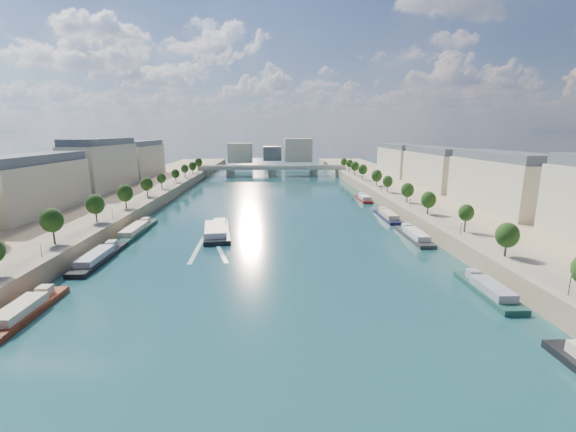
{
  "coord_description": "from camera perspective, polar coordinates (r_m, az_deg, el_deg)",
  "views": [
    {
      "loc": [
        0.69,
        -56.23,
        33.35
      ],
      "look_at": [
        5.67,
        72.89,
        5.0
      ],
      "focal_mm": 24.0,
      "sensor_mm": 36.0,
      "label": 1
    }
  ],
  "objects": [
    {
      "name": "bridge",
      "position": [
        297.34,
        -2.35,
        6.91
      ],
      "size": [
        112.0,
        12.0,
        8.15
      ],
      "color": "#C1B79E",
      "rests_on": "ground"
    },
    {
      "name": "quay_left",
      "position": [
        175.06,
        -26.7,
        0.89
      ],
      "size": [
        44.0,
        520.0,
        5.0
      ],
      "primitive_type": "cube",
      "color": "#9E8460",
      "rests_on": "ground"
    },
    {
      "name": "trees_left",
      "position": [
        169.3,
        -21.44,
        3.75
      ],
      "size": [
        4.8,
        268.8,
        8.26
      ],
      "color": "#382B1E",
      "rests_on": "ground"
    },
    {
      "name": "lamps_left",
      "position": [
        157.69,
        -21.91,
        2.15
      ],
      "size": [
        0.36,
        200.36,
        4.28
      ],
      "color": "black",
      "rests_on": "ground"
    },
    {
      "name": "ground",
      "position": [
        159.75,
        -2.41,
        0.31
      ],
      "size": [
        700.0,
        700.0,
        0.0
      ],
      "primitive_type": "plane",
      "color": "#0B2B32",
      "rests_on": "ground"
    },
    {
      "name": "pave_right",
      "position": [
        168.46,
        17.37,
        2.14
      ],
      "size": [
        14.0,
        520.0,
        0.1
      ],
      "primitive_type": "cube",
      "color": "gray",
      "rests_on": "quay_right"
    },
    {
      "name": "buildings_left",
      "position": [
        189.55,
        -29.23,
        5.7
      ],
      "size": [
        16.0,
        226.0,
        23.2
      ],
      "color": "beige",
      "rests_on": "ground"
    },
    {
      "name": "wake",
      "position": [
        114.42,
        -11.72,
        -4.83
      ],
      "size": [
        11.54,
        26.03,
        0.04
      ],
      "color": "silver",
      "rests_on": "ground"
    },
    {
      "name": "buildings_right",
      "position": [
        188.93,
        24.45,
        6.14
      ],
      "size": [
        16.0,
        226.0,
        23.2
      ],
      "color": "beige",
      "rests_on": "ground"
    },
    {
      "name": "moored_barges_right",
      "position": [
        125.27,
        18.87,
        -3.35
      ],
      "size": [
        5.0,
        164.45,
        3.6
      ],
      "color": "black",
      "rests_on": "ground"
    },
    {
      "name": "tour_barge",
      "position": [
        129.89,
        -10.57,
        -2.22
      ],
      "size": [
        12.42,
        29.4,
        3.87
      ],
      "rotation": [
        0.0,
        0.0,
        0.15
      ],
      "color": "black",
      "rests_on": "ground"
    },
    {
      "name": "trees_right",
      "position": [
        176.37,
        15.79,
        4.46
      ],
      "size": [
        4.8,
        268.8,
        8.26
      ],
      "color": "#382B1E",
      "rests_on": "ground"
    },
    {
      "name": "pave_left",
      "position": [
        168.93,
        -22.15,
        1.81
      ],
      "size": [
        14.0,
        520.0,
        0.1
      ],
      "primitive_type": "cube",
      "color": "gray",
      "rests_on": "quay_left"
    },
    {
      "name": "moored_barges_left",
      "position": [
        102.78,
        -29.06,
        -7.69
      ],
      "size": [
        5.0,
        119.79,
        3.6
      ],
      "color": "#161C30",
      "rests_on": "ground"
    },
    {
      "name": "quay_right",
      "position": [
        174.48,
        21.96,
        1.29
      ],
      "size": [
        44.0,
        520.0,
        5.0
      ],
      "primitive_type": "cube",
      "color": "#9E8460",
      "rests_on": "ground"
    },
    {
      "name": "skyline",
      "position": [
        376.23,
        -1.85,
        9.52
      ],
      "size": [
        79.0,
        42.0,
        22.0
      ],
      "color": "beige",
      "rests_on": "ground"
    },
    {
      "name": "lamps_right",
      "position": [
        171.27,
        15.45,
        3.34
      ],
      "size": [
        0.36,
        200.36,
        4.28
      ],
      "color": "black",
      "rests_on": "ground"
    }
  ]
}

